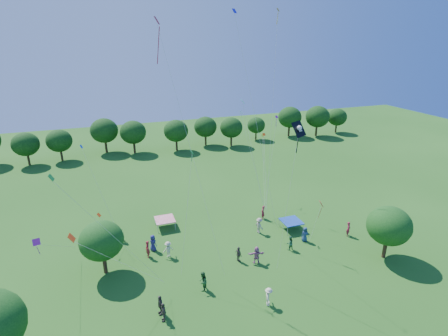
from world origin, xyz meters
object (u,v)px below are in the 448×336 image
(tent_red_stripe, at_px, (165,219))
(pirate_kite, at_px, (299,132))
(near_tree_east, at_px, (389,226))
(red_high_kite, at_px, (170,73))
(tent_blue, at_px, (291,221))
(near_tree_north, at_px, (102,241))

(tent_red_stripe, relative_size, pirate_kite, 0.16)
(near_tree_east, height_order, tent_red_stripe, near_tree_east)
(red_high_kite, bearing_deg, tent_blue, 6.22)
(tent_red_stripe, xyz_separation_m, pirate_kite, (8.62, -13.53, 13.10))
(tent_red_stripe, relative_size, red_high_kite, 0.10)
(pirate_kite, bearing_deg, near_tree_north, 155.50)
(near_tree_east, distance_m, pirate_kite, 15.33)
(pirate_kite, distance_m, red_high_kite, 11.53)
(red_high_kite, bearing_deg, tent_red_stripe, 91.75)
(tent_red_stripe, bearing_deg, red_high_kite, -88.25)
(near_tree_east, distance_m, red_high_kite, 25.23)
(near_tree_north, relative_size, red_high_kite, 0.25)
(pirate_kite, bearing_deg, near_tree_east, 1.38)
(tent_blue, bearing_deg, tent_red_stripe, 158.86)
(near_tree_east, height_order, pirate_kite, pirate_kite)
(pirate_kite, relative_size, red_high_kite, 0.64)
(red_high_kite, bearing_deg, near_tree_east, -18.38)
(near_tree_east, bearing_deg, pirate_kite, -178.62)
(near_tree_north, distance_m, red_high_kite, 16.28)
(tent_blue, xyz_separation_m, pirate_kite, (-5.05, -8.24, 13.10))
(tent_red_stripe, height_order, tent_blue, same)
(tent_red_stripe, xyz_separation_m, tent_blue, (13.67, -5.29, 0.00))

